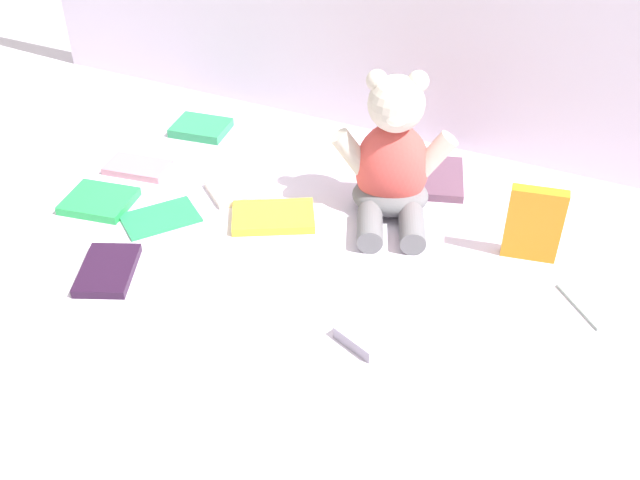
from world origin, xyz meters
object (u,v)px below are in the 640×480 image
book_case_1 (378,327)px  book_case_7 (600,300)px  book_case_11 (242,188)px  book_case_3 (273,217)px  book_case_9 (99,201)px  book_case_4 (138,167)px  book_case_12 (201,128)px  teddy_bear (392,164)px  book_case_10 (108,270)px  book_case_8 (160,217)px  book_case_5 (441,178)px  book_case_6 (534,224)px

book_case_1 → book_case_7: 0.34m
book_case_11 → book_case_3: bearing=8.2°
book_case_9 → book_case_4: bearing=173.3°
book_case_7 → book_case_12: bearing=-57.2°
teddy_bear → book_case_3: 0.22m
book_case_10 → book_case_11: book_case_10 is taller
book_case_8 → book_case_9: bearing=41.4°
book_case_5 → book_case_11: 0.37m
teddy_bear → book_case_8: (-0.35, -0.19, -0.09)m
book_case_5 → book_case_8: book_case_5 is taller
book_case_1 → book_case_4: 0.61m
book_case_1 → book_case_11: (-0.36, 0.24, -0.00)m
book_case_10 → book_case_3: bearing=-148.6°
book_case_3 → book_case_12: (-0.28, 0.21, 0.00)m
book_case_3 → book_case_4: bearing=-125.1°
book_case_5 → book_case_12: (-0.50, -0.03, 0.00)m
book_case_5 → book_case_4: bearing=3.4°
book_case_1 → book_case_3: bearing=-12.1°
book_case_3 → book_case_5: same height
book_case_7 → book_case_9: book_case_9 is taller
book_case_5 → book_case_12: book_case_12 is taller
book_case_1 → book_case_4: book_case_1 is taller
book_case_6 → book_case_10: bearing=-162.1°
book_case_4 → book_case_1: bearing=60.7°
book_case_6 → book_case_7: bearing=-36.5°
book_case_1 → book_case_8: bearing=9.3°
book_case_3 → book_case_8: book_case_3 is taller
book_case_6 → book_case_11: 0.52m
book_case_5 → book_case_6: (0.20, -0.16, 0.06)m
teddy_bear → book_case_9: bearing=-178.7°
book_case_4 → book_case_9: size_ratio=1.03×
book_case_8 → book_case_12: bearing=-33.5°
book_case_3 → book_case_12: bearing=-156.0°
book_case_11 → book_case_5: bearing=69.1°
book_case_9 → book_case_10: (0.13, -0.15, -0.00)m
book_case_4 → book_case_6: size_ratio=0.88×
book_case_1 → book_case_5: (-0.04, 0.42, -0.00)m
book_case_11 → book_case_4: bearing=-134.7°
teddy_bear → book_case_5: size_ratio=1.86×
book_case_4 → book_case_7: 0.85m
book_case_6 → book_case_3: bearing=-179.7°
book_case_3 → book_case_6: size_ratio=1.04×
book_case_1 → book_case_7: size_ratio=1.06×
book_case_12 → book_case_4: bearing=-16.9°
book_case_1 → book_case_6: book_case_6 is taller
book_case_10 → book_case_7: bearing=176.6°
book_case_5 → book_case_6: bearing=123.1°
book_case_9 → book_case_11: size_ratio=1.00×
book_case_9 → book_case_10: bearing=32.1°
book_case_1 → book_case_6: size_ratio=0.83×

